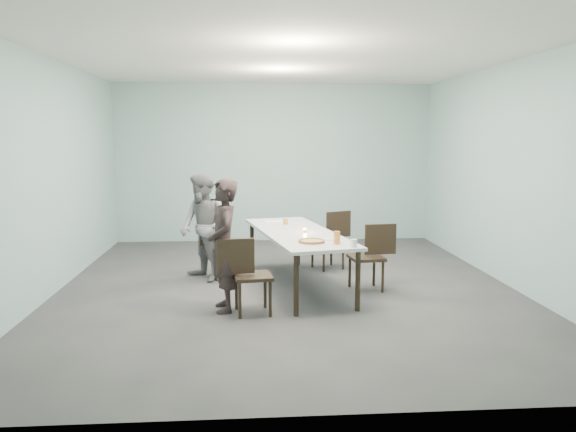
{
  "coord_description": "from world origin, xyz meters",
  "views": [
    {
      "loc": [
        -0.52,
        -7.28,
        2.0
      ],
      "look_at": [
        0.0,
        -0.24,
        1.0
      ],
      "focal_mm": 35.0,
      "sensor_mm": 36.0,
      "label": 1
    }
  ],
  "objects": [
    {
      "name": "chair_near_left",
      "position": [
        -0.54,
        -1.08,
        0.5
      ],
      "size": [
        0.64,
        0.47,
        0.87
      ],
      "rotation": [
        0.0,
        0.0,
        0.13
      ],
      "color": "black",
      "rests_on": "ground"
    },
    {
      "name": "side_plate",
      "position": [
        0.46,
        -0.56,
        0.76
      ],
      "size": [
        0.18,
        0.18,
        0.01
      ],
      "primitive_type": "cylinder",
      "color": "white",
      "rests_on": "table"
    },
    {
      "name": "room_shell",
      "position": [
        0.0,
        0.0,
        2.03
      ],
      "size": [
        6.02,
        7.02,
        3.01
      ],
      "color": "#90B5B6",
      "rests_on": "ground"
    },
    {
      "name": "chair_far_right",
      "position": [
        0.78,
        1.09,
        0.5
      ],
      "size": [
        0.65,
        0.55,
        0.87
      ],
      "rotation": [
        0.0,
        0.0,
        3.54
      ],
      "color": "black",
      "rests_on": "ground"
    },
    {
      "name": "diner_far",
      "position": [
        -1.14,
        0.49,
        0.76
      ],
      "size": [
        0.89,
        0.93,
        1.51
      ],
      "primitive_type": "imported",
      "rotation": [
        0.0,
        0.0,
        -0.97
      ],
      "color": "gray",
      "rests_on": "ground"
    },
    {
      "name": "ground",
      "position": [
        0.0,
        0.0,
        0.0
      ],
      "size": [
        7.0,
        7.0,
        0.0
      ],
      "primitive_type": "plane",
      "color": "#333335",
      "rests_on": "ground"
    },
    {
      "name": "beer_glass",
      "position": [
        0.53,
        -0.86,
        0.82
      ],
      "size": [
        0.08,
        0.08,
        0.15
      ],
      "primitive_type": "cylinder",
      "color": "#C87B2B",
      "rests_on": "table"
    },
    {
      "name": "pizza",
      "position": [
        0.24,
        -0.78,
        0.77
      ],
      "size": [
        0.34,
        0.34,
        0.04
      ],
      "color": "white",
      "rests_on": "table"
    },
    {
      "name": "water_tumbler",
      "position": [
        0.69,
        -1.06,
        0.8
      ],
      "size": [
        0.08,
        0.08,
        0.09
      ],
      "primitive_type": "cylinder",
      "color": "silver",
      "rests_on": "table"
    },
    {
      "name": "chair_near_right",
      "position": [
        1.11,
        -0.18,
        0.5
      ],
      "size": [
        0.63,
        0.47,
        0.87
      ],
      "rotation": [
        0.0,
        0.0,
        3.26
      ],
      "color": "black",
      "rests_on": "ground"
    },
    {
      "name": "table",
      "position": [
        0.15,
        0.05,
        0.69
      ],
      "size": [
        1.38,
        2.72,
        0.75
      ],
      "rotation": [
        0.0,
        0.0,
        0.19
      ],
      "color": "white",
      "rests_on": "ground"
    },
    {
      "name": "diner_near",
      "position": [
        -0.79,
        -0.94,
        0.77
      ],
      "size": [
        0.45,
        0.61,
        1.53
      ],
      "primitive_type": "imported",
      "rotation": [
        0.0,
        0.0,
        -1.41
      ],
      "color": "black",
      "rests_on": "ground"
    },
    {
      "name": "amber_tumbler",
      "position": [
        0.03,
        0.67,
        0.79
      ],
      "size": [
        0.07,
        0.07,
        0.08
      ],
      "primitive_type": "cylinder",
      "color": "#C87B2B",
      "rests_on": "table"
    },
    {
      "name": "menu",
      "position": [
        -0.1,
        0.95,
        0.75
      ],
      "size": [
        0.34,
        0.27,
        0.01
      ],
      "primitive_type": "cube",
      "rotation": [
        0.0,
        0.0,
        0.19
      ],
      "color": "silver",
      "rests_on": "table"
    },
    {
      "name": "chair_far_left",
      "position": [
        -0.87,
        0.59,
        0.5
      ],
      "size": [
        0.62,
        0.44,
        0.87
      ],
      "rotation": [
        0.0,
        0.0,
        0.04
      ],
      "color": "black",
      "rests_on": "ground"
    },
    {
      "name": "tealight",
      "position": [
        0.24,
        -0.03,
        0.77
      ],
      "size": [
        0.06,
        0.06,
        0.05
      ],
      "color": "silver",
      "rests_on": "table"
    }
  ]
}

